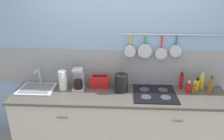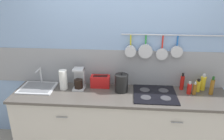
% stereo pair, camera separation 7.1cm
% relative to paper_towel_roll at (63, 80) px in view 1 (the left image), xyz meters
% --- Properties ---
extents(wall_back, '(7.20, 0.16, 2.60)m').
position_rel_paper_towel_roll_xyz_m(wall_back, '(0.77, 0.24, 0.25)').
color(wall_back, '#84A3CC').
rests_on(wall_back, ground_plane).
extents(cabinet_base, '(2.77, 0.60, 0.85)m').
position_rel_paper_towel_roll_xyz_m(cabinet_base, '(0.77, -0.10, -0.60)').
color(cabinet_base, '#B7B2A8').
rests_on(cabinet_base, ground_plane).
extents(countertop, '(2.81, 0.62, 0.03)m').
position_rel_paper_towel_roll_xyz_m(countertop, '(0.77, -0.10, -0.15)').
color(countertop, '#4C4742').
rests_on(countertop, cabinet_base).
extents(sink_basin, '(0.47, 0.40, 0.25)m').
position_rel_paper_towel_roll_xyz_m(sink_basin, '(-0.36, -0.00, -0.12)').
color(sink_basin, '#B7BABF').
rests_on(sink_basin, countertop).
extents(paper_towel_roll, '(0.11, 0.11, 0.27)m').
position_rel_paper_towel_roll_xyz_m(paper_towel_roll, '(0.00, 0.00, 0.00)').
color(paper_towel_roll, white).
rests_on(paper_towel_roll, countertop).
extents(coffee_maker, '(0.15, 0.19, 0.29)m').
position_rel_paper_towel_roll_xyz_m(coffee_maker, '(0.21, 0.04, -0.01)').
color(coffee_maker, '#B7BABF').
rests_on(coffee_maker, countertop).
extents(toaster, '(0.28, 0.13, 0.17)m').
position_rel_paper_towel_roll_xyz_m(toaster, '(0.49, 0.10, -0.05)').
color(toaster, red).
rests_on(toaster, countertop).
extents(kettle, '(0.18, 0.18, 0.26)m').
position_rel_paper_towel_roll_xyz_m(kettle, '(0.78, -0.01, -0.01)').
color(kettle, black).
rests_on(kettle, countertop).
extents(cooktop, '(0.55, 0.53, 0.01)m').
position_rel_paper_towel_roll_xyz_m(cooktop, '(1.22, -0.08, -0.13)').
color(cooktop, black).
rests_on(cooktop, countertop).
extents(bottle_cooking_wine, '(0.05, 0.05, 0.23)m').
position_rel_paper_towel_roll_xyz_m(bottle_cooking_wine, '(1.60, 0.11, -0.03)').
color(bottle_cooking_wine, red).
rests_on(bottle_cooking_wine, countertop).
extents(bottle_sesame_oil, '(0.06, 0.06, 0.17)m').
position_rel_paper_towel_roll_xyz_m(bottle_sesame_oil, '(1.66, -0.01, -0.06)').
color(bottle_sesame_oil, red).
rests_on(bottle_sesame_oil, countertop).
extents(bottle_hot_sauce, '(0.05, 0.05, 0.17)m').
position_rel_paper_towel_roll_xyz_m(bottle_hot_sauce, '(1.73, -0.02, -0.06)').
color(bottle_hot_sauce, '#8C5919').
rests_on(bottle_hot_sauce, countertop).
extents(bottle_olive_oil, '(0.06, 0.06, 0.18)m').
position_rel_paper_towel_roll_xyz_m(bottle_olive_oil, '(1.80, 0.07, -0.06)').
color(bottle_olive_oil, yellow).
rests_on(bottle_olive_oil, countertop).
extents(bottle_dish_soap, '(0.07, 0.07, 0.23)m').
position_rel_paper_towel_roll_xyz_m(bottle_dish_soap, '(1.87, 0.12, -0.03)').
color(bottle_dish_soap, yellow).
rests_on(bottle_dish_soap, countertop).
extents(bottle_vinegar, '(0.05, 0.05, 0.25)m').
position_rel_paper_towel_roll_xyz_m(bottle_vinegar, '(1.95, -0.00, -0.03)').
color(bottle_vinegar, '#8C5919').
rests_on(bottle_vinegar, countertop).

